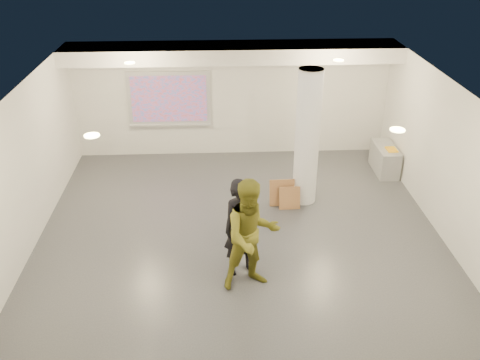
{
  "coord_description": "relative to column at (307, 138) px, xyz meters",
  "views": [
    {
      "loc": [
        -0.45,
        -8.63,
        5.85
      ],
      "look_at": [
        0.0,
        0.4,
        1.25
      ],
      "focal_mm": 40.0,
      "sensor_mm": 36.0,
      "label": 1
    }
  ],
  "objects": [
    {
      "name": "floor",
      "position": [
        -1.5,
        -1.8,
        -1.5
      ],
      "size": [
        8.0,
        9.0,
        0.01
      ],
      "primitive_type": "cube",
      "color": "#3B3D43",
      "rests_on": "ground"
    },
    {
      "name": "ceiling",
      "position": [
        -1.5,
        -1.8,
        1.5
      ],
      "size": [
        8.0,
        9.0,
        0.01
      ],
      "primitive_type": "cube",
      "color": "white",
      "rests_on": "floor"
    },
    {
      "name": "wall_back",
      "position": [
        -1.5,
        2.7,
        0.0
      ],
      "size": [
        8.0,
        0.01,
        3.0
      ],
      "primitive_type": "cube",
      "color": "silver",
      "rests_on": "floor"
    },
    {
      "name": "wall_left",
      "position": [
        -5.5,
        -1.8,
        0.0
      ],
      "size": [
        0.01,
        9.0,
        3.0
      ],
      "primitive_type": "cube",
      "color": "silver",
      "rests_on": "floor"
    },
    {
      "name": "wall_right",
      "position": [
        2.5,
        -1.8,
        0.0
      ],
      "size": [
        0.01,
        9.0,
        3.0
      ],
      "primitive_type": "cube",
      "color": "silver",
      "rests_on": "floor"
    },
    {
      "name": "soffit_band",
      "position": [
        -1.5,
        2.15,
        1.32
      ],
      "size": [
        8.0,
        1.1,
        0.36
      ],
      "primitive_type": "cube",
      "color": "silver",
      "rests_on": "ceiling"
    },
    {
      "name": "downlight_nw",
      "position": [
        -3.7,
        0.7,
        1.48
      ],
      "size": [
        0.22,
        0.22,
        0.02
      ],
      "primitive_type": "cylinder",
      "color": "#FFF18E",
      "rests_on": "ceiling"
    },
    {
      "name": "downlight_ne",
      "position": [
        0.7,
        0.7,
        1.48
      ],
      "size": [
        0.22,
        0.22,
        0.02
      ],
      "primitive_type": "cylinder",
      "color": "#FFF18E",
      "rests_on": "ceiling"
    },
    {
      "name": "downlight_sw",
      "position": [
        -3.7,
        -3.3,
        1.48
      ],
      "size": [
        0.22,
        0.22,
        0.02
      ],
      "primitive_type": "cylinder",
      "color": "#FFF18E",
      "rests_on": "ceiling"
    },
    {
      "name": "downlight_se",
      "position": [
        0.7,
        -3.3,
        1.48
      ],
      "size": [
        0.22,
        0.22,
        0.02
      ],
      "primitive_type": "cylinder",
      "color": "#FFF18E",
      "rests_on": "ceiling"
    },
    {
      "name": "column",
      "position": [
        0.0,
        0.0,
        0.0
      ],
      "size": [
        0.52,
        0.52,
        3.0
      ],
      "primitive_type": "cylinder",
      "color": "white",
      "rests_on": "floor"
    },
    {
      "name": "projection_screen",
      "position": [
        -3.1,
        2.65,
        0.03
      ],
      "size": [
        2.1,
        0.13,
        1.42
      ],
      "color": "silver",
      "rests_on": "wall_back"
    },
    {
      "name": "credenza",
      "position": [
        2.22,
        1.36,
        -1.17
      ],
      "size": [
        0.49,
        1.15,
        0.67
      ],
      "primitive_type": "cube",
      "rotation": [
        0.0,
        0.0,
        -0.01
      ],
      "color": "gray",
      "rests_on": "floor"
    },
    {
      "name": "postit_pad",
      "position": [
        2.28,
        1.15,
        -0.82
      ],
      "size": [
        0.24,
        0.33,
        0.03
      ],
      "primitive_type": "cube",
      "rotation": [
        0.0,
        0.0,
        0.03
      ],
      "color": "yellow",
      "rests_on": "credenza"
    },
    {
      "name": "cardboard_back",
      "position": [
        -0.52,
        -0.19,
        -1.2
      ],
      "size": [
        0.55,
        0.19,
        0.6
      ],
      "primitive_type": "cube",
      "rotation": [
        -0.19,
        0.0,
        0.04
      ],
      "color": "#97673C",
      "rests_on": "floor"
    },
    {
      "name": "cardboard_front",
      "position": [
        -0.37,
        -0.35,
        -1.25
      ],
      "size": [
        0.46,
        0.19,
        0.5
      ],
      "primitive_type": "cube",
      "rotation": [
        -0.25,
        0.0,
        0.04
      ],
      "color": "#97673C",
      "rests_on": "floor"
    },
    {
      "name": "woman",
      "position": [
        -1.53,
        -2.55,
        -0.59
      ],
      "size": [
        0.77,
        0.64,
        1.81
      ],
      "primitive_type": "imported",
      "rotation": [
        0.0,
        0.0,
        0.37
      ],
      "color": "black",
      "rests_on": "floor"
    },
    {
      "name": "man",
      "position": [
        -1.38,
        -2.95,
        -0.49
      ],
      "size": [
        1.14,
        0.99,
        2.01
      ],
      "primitive_type": "imported",
      "rotation": [
        0.0,
        0.0,
        0.26
      ],
      "color": "olive",
      "rests_on": "floor"
    }
  ]
}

